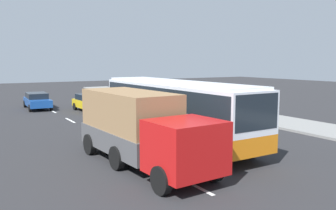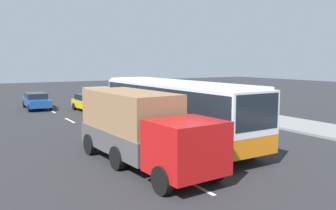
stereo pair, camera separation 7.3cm
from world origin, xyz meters
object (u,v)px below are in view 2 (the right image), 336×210
object	(u,v)px
cargo_truck	(141,127)
car_white_minivan	(129,99)
coach_bus	(174,104)
car_blue_saloon	(36,100)
pedestrian_near_curb	(259,105)
pedestrian_at_crossing	(260,106)
car_yellow_taxi	(88,102)

from	to	relation	value
cargo_truck	car_white_minivan	bearing A→B (deg)	153.06
coach_bus	cargo_truck	distance (m)	4.51
car_blue_saloon	pedestrian_near_curb	bearing A→B (deg)	45.05
pedestrian_near_curb	pedestrian_at_crossing	world-z (taller)	pedestrian_at_crossing
car_yellow_taxi	car_white_minivan	xyz separation A→B (m)	(-0.49, 4.15, -0.02)
car_blue_saloon	pedestrian_at_crossing	bearing A→B (deg)	42.53
cargo_truck	pedestrian_near_curb	size ratio (longest dim) A/B	5.28
cargo_truck	pedestrian_at_crossing	distance (m)	13.80
car_yellow_taxi	pedestrian_at_crossing	bearing A→B (deg)	36.60
car_blue_saloon	pedestrian_at_crossing	distance (m)	19.84
car_yellow_taxi	pedestrian_at_crossing	xyz separation A→B (m)	(11.20, 9.31, 0.26)
coach_bus	car_white_minivan	xyz separation A→B (m)	(-14.40, 4.00, -1.28)
coach_bus	cargo_truck	bearing A→B (deg)	-51.16
coach_bus	pedestrian_near_curb	distance (m)	10.35
coach_bus	car_yellow_taxi	bearing A→B (deg)	179.57
pedestrian_at_crossing	pedestrian_near_curb	bearing A→B (deg)	-11.34
coach_bus	car_white_minivan	bearing A→B (deg)	163.43
cargo_truck	car_yellow_taxi	xyz separation A→B (m)	(-16.78, 3.30, -0.82)
car_yellow_taxi	car_blue_saloon	world-z (taller)	car_yellow_taxi
car_white_minivan	pedestrian_at_crossing	size ratio (longest dim) A/B	2.76
car_white_minivan	pedestrian_near_curb	distance (m)	12.42
pedestrian_at_crossing	car_blue_saloon	bearing A→B (deg)	69.27
car_blue_saloon	pedestrian_near_curb	distance (m)	19.72
coach_bus	car_white_minivan	distance (m)	15.00
car_yellow_taxi	pedestrian_near_curb	bearing A→B (deg)	40.03
coach_bus	pedestrian_near_curb	world-z (taller)	coach_bus
coach_bus	car_blue_saloon	bearing A→B (deg)	-169.07
car_white_minivan	pedestrian_at_crossing	distance (m)	12.78
cargo_truck	pedestrian_near_curb	bearing A→B (deg)	111.78
pedestrian_at_crossing	coach_bus	bearing A→B (deg)	135.06
coach_bus	car_yellow_taxi	distance (m)	13.96
car_blue_saloon	pedestrian_near_curb	world-z (taller)	pedestrian_near_curb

